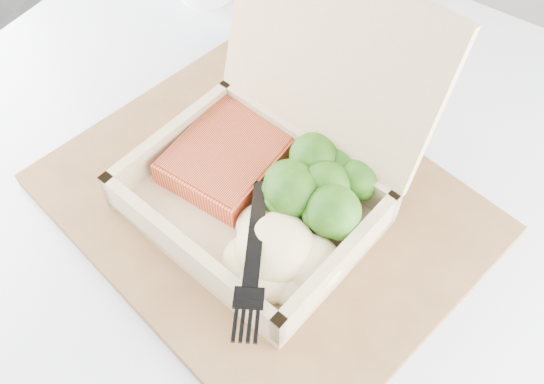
% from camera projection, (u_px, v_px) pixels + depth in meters
% --- Properties ---
extents(cafe_table, '(0.94, 0.94, 0.73)m').
position_uv_depth(cafe_table, '(265.00, 306.00, 0.71)').
color(cafe_table, black).
rests_on(cafe_table, floor).
extents(serving_tray, '(0.45, 0.41, 0.02)m').
position_uv_depth(serving_tray, '(263.00, 205.00, 0.56)').
color(serving_tray, brown).
rests_on(serving_tray, cafe_table).
extents(takeout_container, '(0.26, 0.25, 0.19)m').
position_uv_depth(takeout_container, '(275.00, 159.00, 0.52)').
color(takeout_container, tan).
rests_on(takeout_container, serving_tray).
extents(salmon_fillet, '(0.11, 0.13, 0.02)m').
position_uv_depth(salmon_fillet, '(231.00, 154.00, 0.55)').
color(salmon_fillet, '#FF5A31').
rests_on(salmon_fillet, takeout_container).
extents(broccoli_pile, '(0.11, 0.11, 0.04)m').
position_uv_depth(broccoli_pile, '(325.00, 189.00, 0.52)').
color(broccoli_pile, '#346716').
rests_on(broccoli_pile, takeout_container).
extents(mashed_potatoes, '(0.11, 0.09, 0.04)m').
position_uv_depth(mashed_potatoes, '(275.00, 247.00, 0.49)').
color(mashed_potatoes, '#C8B581').
rests_on(mashed_potatoes, takeout_container).
extents(plastic_fork, '(0.07, 0.16, 0.02)m').
position_uv_depth(plastic_fork, '(258.00, 210.00, 0.49)').
color(plastic_fork, black).
rests_on(plastic_fork, mashed_potatoes).
extents(receipt, '(0.10, 0.16, 0.00)m').
position_uv_depth(receipt, '(387.00, 95.00, 0.65)').
color(receipt, white).
rests_on(receipt, cafe_table).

